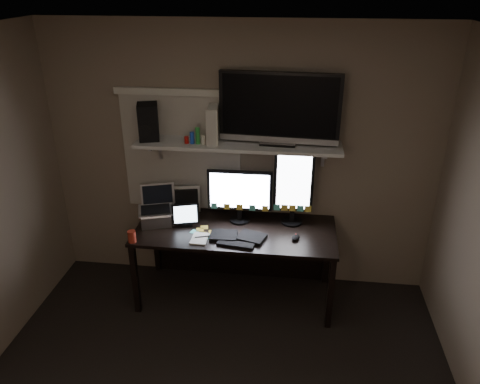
% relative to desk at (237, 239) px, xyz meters
% --- Properties ---
extents(ceiling, '(3.60, 3.60, 0.00)m').
position_rel_desk_xyz_m(ceiling, '(0.00, -1.55, 1.95)').
color(ceiling, silver).
rests_on(ceiling, back_wall).
extents(back_wall, '(3.60, 0.00, 3.60)m').
position_rel_desk_xyz_m(back_wall, '(0.00, 0.25, 0.70)').
color(back_wall, '#756354').
rests_on(back_wall, floor).
extents(window_blinds, '(1.10, 0.02, 1.10)m').
position_rel_desk_xyz_m(window_blinds, '(-0.55, 0.24, 0.75)').
color(window_blinds, beige).
rests_on(window_blinds, back_wall).
extents(desk, '(1.80, 0.75, 0.73)m').
position_rel_desk_xyz_m(desk, '(0.00, 0.00, 0.00)').
color(desk, black).
rests_on(desk, floor).
extents(wall_shelf, '(1.80, 0.35, 0.03)m').
position_rel_desk_xyz_m(wall_shelf, '(0.00, 0.08, 0.91)').
color(wall_shelf, beige).
rests_on(wall_shelf, back_wall).
extents(monitor_landscape, '(0.59, 0.07, 0.52)m').
position_rel_desk_xyz_m(monitor_landscape, '(0.02, 0.04, 0.44)').
color(monitor_landscape, black).
rests_on(monitor_landscape, desk).
extents(monitor_portrait, '(0.35, 0.07, 0.71)m').
position_rel_desk_xyz_m(monitor_portrait, '(0.50, 0.07, 0.53)').
color(monitor_portrait, black).
rests_on(monitor_portrait, desk).
extents(keyboard, '(0.51, 0.26, 0.03)m').
position_rel_desk_xyz_m(keyboard, '(0.04, -0.27, 0.19)').
color(keyboard, black).
rests_on(keyboard, desk).
extents(mouse, '(0.09, 0.11, 0.04)m').
position_rel_desk_xyz_m(mouse, '(0.54, -0.23, 0.19)').
color(mouse, black).
rests_on(mouse, desk).
extents(notepad, '(0.15, 0.20, 0.01)m').
position_rel_desk_xyz_m(notepad, '(-0.29, -0.33, 0.18)').
color(notepad, beige).
rests_on(notepad, desk).
extents(tablet, '(0.27, 0.17, 0.22)m').
position_rel_desk_xyz_m(tablet, '(-0.45, -0.10, 0.28)').
color(tablet, black).
rests_on(tablet, desk).
extents(file_sorter, '(0.24, 0.15, 0.28)m').
position_rel_desk_xyz_m(file_sorter, '(-0.50, 0.12, 0.32)').
color(file_sorter, black).
rests_on(file_sorter, desk).
extents(laptop, '(0.37, 0.33, 0.34)m').
position_rel_desk_xyz_m(laptop, '(-0.74, -0.10, 0.35)').
color(laptop, '#B5B5BA').
rests_on(laptop, desk).
extents(cup, '(0.09, 0.09, 0.10)m').
position_rel_desk_xyz_m(cup, '(-0.85, -0.44, 0.23)').
color(cup, maroon).
rests_on(cup, desk).
extents(sticky_notes, '(0.30, 0.22, 0.00)m').
position_rel_desk_xyz_m(sticky_notes, '(-0.32, -0.20, 0.18)').
color(sticky_notes, gold).
rests_on(sticky_notes, desk).
extents(tv, '(1.04, 0.25, 0.62)m').
position_rel_desk_xyz_m(tv, '(0.35, 0.11, 1.24)').
color(tv, black).
rests_on(tv, wall_shelf).
extents(game_console, '(0.11, 0.27, 0.32)m').
position_rel_desk_xyz_m(game_console, '(-0.22, 0.10, 1.09)').
color(game_console, beige).
rests_on(game_console, wall_shelf).
extents(speaker, '(0.23, 0.25, 0.32)m').
position_rel_desk_xyz_m(speaker, '(-0.80, 0.10, 1.09)').
color(speaker, black).
rests_on(speaker, wall_shelf).
extents(bottles, '(0.24, 0.07, 0.15)m').
position_rel_desk_xyz_m(bottles, '(-0.32, 0.02, 1.00)').
color(bottles, '#A50F0C').
rests_on(bottles, wall_shelf).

